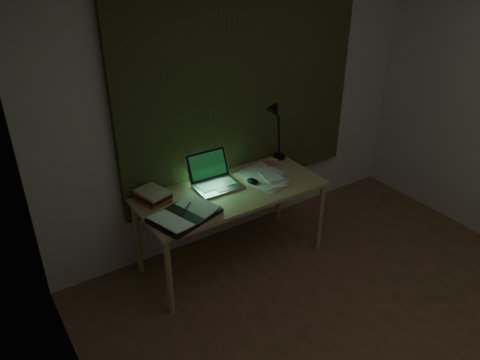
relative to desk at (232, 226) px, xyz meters
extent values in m
cube|color=silver|center=(0.35, 0.40, 0.91)|extent=(3.50, 0.00, 2.50)
cube|color=silver|center=(-1.40, -1.60, 0.91)|extent=(0.00, 4.00, 2.50)
cube|color=#33361B|center=(0.35, 0.36, 1.11)|extent=(2.20, 0.06, 2.00)
ellipsoid|color=black|center=(0.20, 0.00, 0.36)|extent=(0.10, 0.12, 0.04)
cube|color=yellow|center=(0.58, 0.25, 0.34)|extent=(0.08, 0.08, 0.02)
cube|color=#CC4F70|center=(0.52, 0.18, 0.35)|extent=(0.10, 0.10, 0.02)
camera|label=1|loc=(-1.68, -2.68, 2.15)|focal=35.00mm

